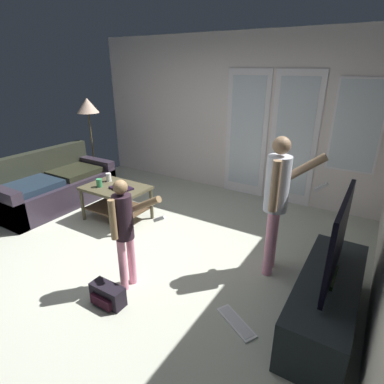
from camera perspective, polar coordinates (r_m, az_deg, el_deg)
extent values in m
cube|color=#B5B8A6|center=(3.95, -11.70, -11.15)|extent=(5.25, 5.32, 0.02)
cube|color=silver|center=(5.56, 6.36, 13.61)|extent=(5.25, 0.06, 2.63)
cube|color=white|center=(5.42, 9.88, 10.09)|extent=(0.73, 0.02, 2.12)
cube|color=silver|center=(5.39, 9.85, 10.59)|extent=(0.57, 0.01, 1.82)
cube|color=white|center=(5.18, 18.01, 8.80)|extent=(0.73, 0.02, 2.12)
cube|color=silver|center=(5.16, 18.03, 9.31)|extent=(0.57, 0.01, 1.82)
cube|color=white|center=(5.00, 27.91, 10.51)|extent=(0.66, 0.02, 1.31)
cube|color=silver|center=(4.98, 27.89, 10.48)|extent=(0.60, 0.01, 1.25)
cube|color=#2C242F|center=(5.54, -23.58, -0.08)|extent=(0.87, 1.85, 0.41)
cube|color=#2A2D23|center=(5.70, -26.33, 4.58)|extent=(0.16, 1.85, 0.43)
cube|color=#2C242F|center=(5.13, -31.27, -2.30)|extent=(0.87, 0.16, 0.57)
cube|color=#2C242F|center=(5.99, -17.23, 3.23)|extent=(0.87, 0.16, 0.57)
cube|color=#1C2A39|center=(5.24, -27.13, 1.05)|extent=(0.64, 0.70, 0.09)
cube|color=#26281B|center=(5.64, -20.68, 3.48)|extent=(0.64, 0.70, 0.09)
cube|color=#4D4731|center=(4.61, -13.80, 0.70)|extent=(0.90, 0.63, 0.04)
cube|color=brown|center=(4.73, -13.46, -2.84)|extent=(0.82, 0.55, 0.02)
cylinder|color=#4D4731|center=(4.83, -19.36, -2.24)|extent=(0.05, 0.05, 0.47)
cylinder|color=#4D4731|center=(4.26, -12.14, -4.77)|extent=(0.05, 0.05, 0.47)
cylinder|color=#4D4731|center=(5.17, -14.65, -0.10)|extent=(0.05, 0.05, 0.47)
cylinder|color=#4D4731|center=(4.63, -7.42, -2.16)|extent=(0.05, 0.05, 0.47)
cube|color=black|center=(3.11, 23.28, -17.70)|extent=(0.48, 1.48, 0.46)
cube|color=black|center=(2.56, 20.21, -26.95)|extent=(0.40, 0.02, 0.26)
cube|color=black|center=(2.96, 24.02, -13.96)|extent=(0.08, 0.34, 0.04)
cube|color=black|center=(2.77, 25.21, -7.66)|extent=(0.04, 0.96, 0.71)
cube|color=black|center=(2.77, 24.82, -7.58)|extent=(0.00, 0.91, 0.66)
cylinder|color=pink|center=(3.45, 14.01, -9.29)|extent=(0.10, 0.10, 0.74)
cylinder|color=pink|center=(3.59, 14.48, -8.03)|extent=(0.10, 0.10, 0.74)
cylinder|color=silver|center=(3.24, 15.33, 1.41)|extent=(0.24, 0.24, 0.58)
sphere|color=#997859|center=(3.13, 16.06, 8.18)|extent=(0.18, 0.18, 0.18)
cylinder|color=#997859|center=(3.08, 14.91, 0.99)|extent=(0.08, 0.08, 0.51)
cylinder|color=#997859|center=(3.34, 19.44, 3.91)|extent=(0.46, 0.15, 0.38)
cube|color=white|center=(3.38, 22.51, 0.88)|extent=(0.13, 0.06, 0.11)
cylinder|color=pink|center=(3.26, -12.52, -12.93)|extent=(0.08, 0.08, 0.57)
cylinder|color=pink|center=(3.33, -10.98, -11.96)|extent=(0.08, 0.08, 0.57)
cylinder|color=#2D1D27|center=(3.04, -12.48, -4.50)|extent=(0.19, 0.19, 0.45)
sphere|color=#98764E|center=(2.92, -12.97, 0.88)|extent=(0.14, 0.14, 0.14)
cylinder|color=#98764E|center=(2.95, -14.25, -4.95)|extent=(0.06, 0.06, 0.40)
cylinder|color=#98764E|center=(2.95, -8.59, -2.28)|extent=(0.38, 0.08, 0.25)
cube|color=white|center=(2.89, -5.90, -4.83)|extent=(0.14, 0.04, 0.09)
cylinder|color=#342C26|center=(6.50, -17.04, 2.13)|extent=(0.26, 0.26, 0.02)
cylinder|color=brown|center=(6.32, -17.72, 7.84)|extent=(0.03, 0.03, 1.36)
cone|color=#CFAD95|center=(6.19, -18.57, 14.77)|extent=(0.40, 0.40, 0.26)
cube|color=black|center=(3.24, -15.11, -17.59)|extent=(0.35, 0.15, 0.20)
cube|color=black|center=(3.21, -16.31, -18.73)|extent=(0.25, 0.04, 0.10)
cube|color=white|center=(3.03, 8.07, -22.54)|extent=(0.45, 0.33, 0.02)
cube|color=silver|center=(3.03, 8.08, -22.39)|extent=(0.39, 0.28, 0.00)
cube|color=black|center=(4.50, -12.81, 0.69)|extent=(0.34, 0.28, 0.03)
cylinder|color=#368752|center=(4.64, -16.59, 1.60)|extent=(0.08, 0.08, 0.12)
cylinder|color=white|center=(4.83, -14.98, 2.62)|extent=(0.08, 0.08, 0.13)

